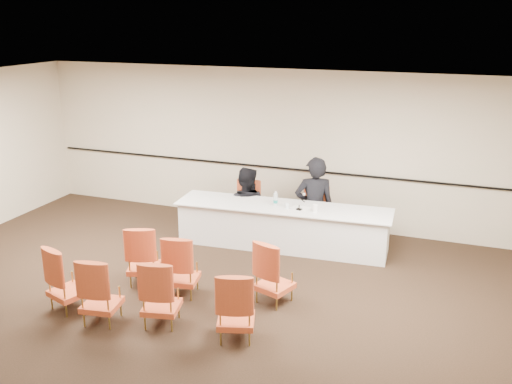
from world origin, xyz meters
TOP-DOWN VIEW (x-y plane):
  - floor at (0.00, 0.00)m, footprint 10.00×10.00m
  - ceiling at (0.00, 0.00)m, footprint 10.00×10.00m
  - wall_back at (0.00, 4.00)m, footprint 10.00×0.04m
  - wall_rail at (0.00, 3.96)m, footprint 9.80×0.04m
  - panel_table at (0.57, 2.74)m, footprint 3.83×1.13m
  - panelist_main at (0.98, 3.33)m, footprint 0.84×0.70m
  - panelist_main_chair at (0.98, 3.33)m, footprint 0.53×0.53m
  - panelist_second at (-0.33, 3.24)m, footprint 0.89×0.72m
  - panelist_second_chair at (-0.33, 3.24)m, footprint 0.53×0.53m
  - papers at (0.89, 2.75)m, footprint 0.34×0.28m
  - microphone at (0.89, 2.65)m, footprint 0.15×0.22m
  - water_bottle at (0.43, 2.73)m, footprint 0.09×0.09m
  - drinking_glass at (0.68, 2.64)m, footprint 0.08×0.08m
  - coffee_cup at (1.18, 2.63)m, footprint 0.10×0.10m
  - aud_chair_front_left at (-0.98, 0.63)m, footprint 0.65×0.65m
  - aud_chair_front_mid at (-0.25, 0.49)m, footprint 0.59×0.59m
  - aud_chair_front_right at (1.09, 0.74)m, footprint 0.63×0.63m
  - aud_chair_back_left at (-0.90, -0.59)m, footprint 0.57×0.57m
  - aud_chair_back_mid at (-0.11, -0.36)m, footprint 0.60×0.60m
  - aud_chair_back_right at (0.95, -0.34)m, footprint 0.63×0.63m
  - aud_chair_extra at (-1.54, -0.45)m, footprint 0.63×0.63m

SIDE VIEW (x-z plane):
  - floor at x=0.00m, z-range 0.00..0.00m
  - panel_table at x=0.57m, z-range 0.00..0.76m
  - panelist_second at x=-0.33m, z-range -0.48..1.25m
  - panelist_main_chair at x=0.98m, z-range 0.00..0.95m
  - panelist_second_chair at x=-0.33m, z-range 0.00..0.95m
  - aud_chair_front_left at x=-0.98m, z-range 0.00..0.95m
  - aud_chair_front_mid at x=-0.25m, z-range 0.00..0.95m
  - aud_chair_front_right at x=1.09m, z-range 0.00..0.95m
  - aud_chair_back_left at x=-0.90m, z-range 0.00..0.95m
  - aud_chair_back_mid at x=-0.11m, z-range 0.00..0.95m
  - aud_chair_back_right at x=0.95m, z-range 0.00..0.95m
  - aud_chair_extra at x=-1.54m, z-range 0.00..0.95m
  - panelist_main at x=0.98m, z-range -0.44..1.54m
  - papers at x=0.89m, z-range 0.76..0.76m
  - drinking_glass at x=0.68m, z-range 0.76..0.86m
  - coffee_cup at x=1.18m, z-range 0.76..0.89m
  - water_bottle at x=0.43m, z-range 0.76..1.01m
  - microphone at x=0.89m, z-range 0.76..1.03m
  - wall_rail at x=0.00m, z-range 1.09..1.11m
  - wall_back at x=0.00m, z-range 0.00..3.00m
  - ceiling at x=0.00m, z-range 3.00..3.00m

